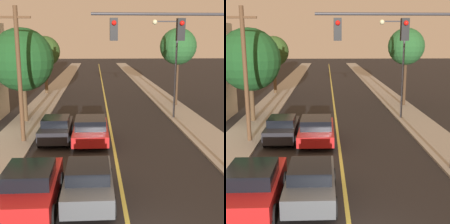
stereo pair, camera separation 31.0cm
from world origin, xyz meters
The scene contains 13 objects.
road_surface centered at (0.00, 36.00, 0.01)m, with size 9.20×80.00×0.01m.
sidewalk_left centered at (-5.85, 36.00, 0.06)m, with size 2.50×80.00×0.12m.
sidewalk_right centered at (5.85, 36.00, 0.06)m, with size 2.50×80.00×0.12m.
car_near_lane_front centered at (-1.29, 3.08, 0.78)m, with size 1.86×3.85×1.47m.
car_near_lane_second centered at (-1.29, 10.15, 0.73)m, with size 2.10×4.44×1.45m.
car_outer_lane_front centered at (-3.31, 2.83, 0.80)m, with size 1.97×4.09×1.54m.
car_outer_lane_second centered at (-3.31, 10.41, 0.75)m, with size 1.84×3.91×1.45m.
traffic_signal_mast centered at (3.07, 5.61, 5.15)m, with size 6.22×0.42×6.98m.
streetlamp_right centered at (4.51, 15.32, 4.73)m, with size 1.91×0.36×7.18m.
utility_pole_left centered at (-5.20, 10.11, 4.03)m, with size 1.60×0.24×7.51m.
tree_left_near centered at (-6.05, 14.78, 4.51)m, with size 4.39×4.39×6.60m.
tree_left_far centered at (-6.40, 27.23, 4.66)m, with size 3.29×3.29×6.22m.
tree_right_near centered at (6.30, 20.01, 5.30)m, with size 3.17×3.17×6.80m.
Camera 1 is at (-1.00, -7.47, 5.77)m, focal length 50.00 mm.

